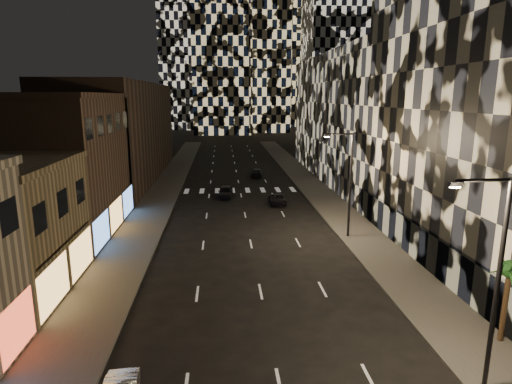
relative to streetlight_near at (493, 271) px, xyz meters
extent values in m
cube|color=#47443F|center=(-18.35, 40.00, -5.28)|extent=(4.00, 120.00, 0.15)
cube|color=#47443F|center=(1.65, 40.00, -5.28)|extent=(4.00, 120.00, 0.15)
cube|color=#4C4C47|center=(-16.25, 40.00, -5.28)|extent=(0.20, 120.00, 0.15)
cube|color=#4C4C47|center=(-0.45, 40.00, -5.28)|extent=(0.20, 120.00, 0.15)
cube|color=#463427|center=(-25.35, 23.50, 0.65)|extent=(10.00, 15.00, 12.00)
cube|color=#463427|center=(-25.35, 50.00, 1.65)|extent=(10.00, 40.00, 14.00)
cube|color=#383838|center=(3.95, 14.50, -3.85)|extent=(0.60, 25.00, 3.00)
cube|color=#232326|center=(11.65, 47.00, 3.65)|extent=(16.00, 40.00, 18.00)
cylinder|color=black|center=(0.25, 0.00, -0.70)|extent=(0.20, 0.20, 9.00)
cylinder|color=black|center=(-0.85, 0.00, 3.70)|extent=(2.20, 0.14, 0.14)
cube|color=black|center=(-1.95, 0.00, 3.58)|extent=(0.50, 0.25, 0.18)
cube|color=#FFEAB2|center=(-1.95, 0.00, 3.46)|extent=(0.35, 0.18, 0.06)
cylinder|color=black|center=(0.25, 20.00, -0.70)|extent=(0.20, 0.20, 9.00)
cylinder|color=black|center=(-0.85, 20.00, 3.70)|extent=(2.20, 0.14, 0.14)
cube|color=black|center=(-1.95, 20.00, 3.58)|extent=(0.50, 0.25, 0.18)
cube|color=#FFEAB2|center=(-1.95, 20.00, 3.46)|extent=(0.35, 0.18, 0.06)
imported|color=black|center=(-10.33, 36.17, -4.66)|extent=(2.15, 4.27, 1.39)
imported|color=black|center=(-5.34, 49.88, -4.76)|extent=(2.01, 4.23, 1.19)
imported|color=black|center=(-4.35, 32.25, -4.81)|extent=(1.94, 3.97, 1.09)
cylinder|color=#47331E|center=(3.15, 3.28, -3.41)|extent=(0.27, 0.27, 3.58)
sphere|color=#1A491A|center=(3.15, 3.28, -1.45)|extent=(0.78, 0.78, 0.78)
cone|color=#1A491A|center=(3.37, 3.45, -1.51)|extent=(1.42, 1.20, 0.95)
cone|color=#1A491A|center=(3.15, 3.56, -1.51)|extent=(0.33, 1.55, 0.95)
cone|color=#1A491A|center=(2.93, 3.45, -1.51)|extent=(1.40, 1.22, 0.95)
cone|color=#1A491A|center=(2.87, 3.22, -1.51)|extent=(1.58, 0.64, 0.95)
cone|color=#1A491A|center=(3.02, 3.03, -1.51)|extent=(0.97, 1.53, 0.95)
camera|label=1|loc=(-10.65, -15.01, 6.78)|focal=30.00mm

